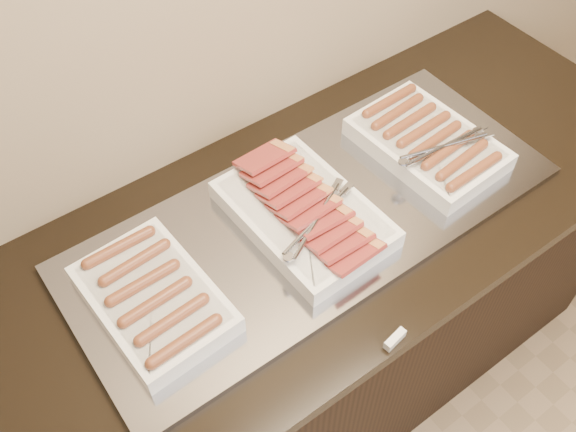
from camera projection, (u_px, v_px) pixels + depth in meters
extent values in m
cube|color=black|center=(303.00, 322.00, 1.90)|extent=(2.00, 0.70, 0.86)
cube|color=black|center=(306.00, 229.00, 1.56)|extent=(2.06, 0.76, 0.04)
cube|color=#9395A0|center=(314.00, 217.00, 1.54)|extent=(1.20, 0.50, 0.02)
cube|color=white|center=(154.00, 299.00, 1.35)|extent=(0.25, 0.35, 0.05)
cylinder|color=brown|center=(185.00, 341.00, 1.26)|extent=(0.15, 0.03, 0.03)
cylinder|color=brown|center=(172.00, 319.00, 1.29)|extent=(0.15, 0.04, 0.03)
cylinder|color=brown|center=(155.00, 302.00, 1.31)|extent=(0.15, 0.04, 0.03)
cylinder|color=brown|center=(143.00, 283.00, 1.34)|extent=(0.15, 0.03, 0.03)
cylinder|color=brown|center=(135.00, 262.00, 1.38)|extent=(0.15, 0.04, 0.03)
cylinder|color=brown|center=(119.00, 247.00, 1.40)|extent=(0.15, 0.03, 0.03)
cube|color=white|center=(304.00, 214.00, 1.50)|extent=(0.28, 0.41, 0.05)
cube|color=#B03938|center=(351.00, 253.00, 1.40)|extent=(0.14, 0.09, 0.04)
cube|color=#B03938|center=(340.00, 241.00, 1.42)|extent=(0.13, 0.09, 0.04)
cube|color=#B03938|center=(329.00, 231.00, 1.43)|extent=(0.14, 0.09, 0.04)
cube|color=#B03938|center=(321.00, 218.00, 1.45)|extent=(0.14, 0.09, 0.04)
cube|color=#B03938|center=(308.00, 209.00, 1.46)|extent=(0.14, 0.10, 0.04)
cube|color=#B03938|center=(298.00, 199.00, 1.48)|extent=(0.14, 0.10, 0.04)
cube|color=#B03938|center=(288.00, 189.00, 1.50)|extent=(0.14, 0.09, 0.04)
cube|color=#B03938|center=(279.00, 178.00, 1.51)|extent=(0.14, 0.10, 0.04)
cube|color=#B03938|center=(272.00, 167.00, 1.53)|extent=(0.14, 0.09, 0.04)
cube|color=#B03938|center=(265.00, 157.00, 1.55)|extent=(0.14, 0.09, 0.04)
cube|color=white|center=(427.00, 144.00, 1.65)|extent=(0.27, 0.39, 0.05)
cylinder|color=brown|center=(474.00, 172.00, 1.54)|extent=(0.17, 0.03, 0.03)
cylinder|color=brown|center=(462.00, 160.00, 1.57)|extent=(0.17, 0.04, 0.03)
cylinder|color=brown|center=(448.00, 150.00, 1.59)|extent=(0.17, 0.04, 0.03)
cylinder|color=brown|center=(435.00, 140.00, 1.61)|extent=(0.17, 0.04, 0.03)
cylinder|color=brown|center=(424.00, 129.00, 1.64)|extent=(0.17, 0.04, 0.03)
cylinder|color=brown|center=(410.00, 121.00, 1.66)|extent=(0.17, 0.04, 0.03)
cylinder|color=brown|center=(398.00, 112.00, 1.68)|extent=(0.17, 0.04, 0.03)
cylinder|color=brown|center=(390.00, 101.00, 1.71)|extent=(0.17, 0.03, 0.03)
cube|color=white|center=(395.00, 339.00, 1.33)|extent=(0.06, 0.03, 0.02)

